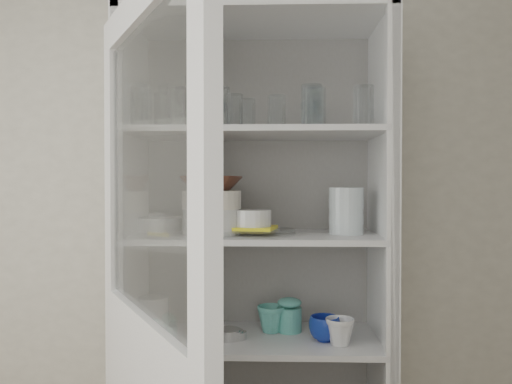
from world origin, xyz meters
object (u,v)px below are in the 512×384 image
at_px(plate_stack_front, 212,222).
at_px(white_canister, 154,315).
at_px(pantry_cabinet, 256,311).
at_px(goblet_1, 218,114).
at_px(mug_blue, 325,328).
at_px(teal_jar, 289,317).
at_px(cream_bowl, 212,200).
at_px(measuring_cups, 228,334).
at_px(white_ramekin, 252,218).
at_px(glass_platter, 252,232).
at_px(goblet_3, 310,114).
at_px(mug_white, 340,332).
at_px(mug_teal, 271,319).
at_px(plate_stack_back, 157,224).
at_px(terracotta_bowl, 212,183).
at_px(goblet_0, 218,115).
at_px(yellow_trivet, 252,228).
at_px(grey_bowl_stack, 346,211).
at_px(goblet_2, 309,114).

height_order(plate_stack_front, white_canister, plate_stack_front).
bearing_deg(pantry_cabinet, goblet_1, 178.35).
xyz_separation_m(mug_blue, teal_jar, (-0.13, 0.11, 0.01)).
bearing_deg(plate_stack_front, cream_bowl, 0.00).
bearing_deg(measuring_cups, white_ramekin, 10.88).
relative_size(glass_platter, teal_jar, 2.86).
relative_size(goblet_3, mug_white, 1.41).
relative_size(mug_blue, mug_teal, 1.04).
xyz_separation_m(plate_stack_back, white_ramekin, (0.40, -0.12, 0.04)).
bearing_deg(measuring_cups, teal_jar, 23.38).
height_order(terracotta_bowl, glass_platter, terracotta_bowl).
relative_size(goblet_0, mug_blue, 1.32).
distance_m(goblet_3, yellow_trivet, 0.52).
height_order(white_ramekin, white_canister, white_ramekin).
height_order(terracotta_bowl, mug_white, terracotta_bowl).
relative_size(cream_bowl, white_ramekin, 1.54).
relative_size(white_ramekin, mug_teal, 1.31).
distance_m(white_ramekin, mug_teal, 0.42).
bearing_deg(measuring_cups, grey_bowl_stack, 5.00).
distance_m(cream_bowl, glass_platter, 0.20).
bearing_deg(mug_blue, goblet_2, 111.64).
bearing_deg(teal_jar, white_canister, -177.39).
relative_size(cream_bowl, grey_bowl_stack, 1.26).
height_order(pantry_cabinet, mug_teal, pantry_cabinet).
bearing_deg(pantry_cabinet, glass_platter, -98.56).
distance_m(goblet_1, yellow_trivet, 0.48).
bearing_deg(mug_teal, pantry_cabinet, 169.06).
distance_m(glass_platter, measuring_cups, 0.40).
relative_size(yellow_trivet, mug_white, 1.63).
relative_size(yellow_trivet, mug_teal, 1.54).
xyz_separation_m(pantry_cabinet, white_ramekin, (-0.01, -0.09, 0.38)).
distance_m(mug_teal, white_canister, 0.47).
height_order(goblet_2, mug_white, goblet_2).
distance_m(grey_bowl_stack, mug_teal, 0.53).
bearing_deg(terracotta_bowl, white_ramekin, 1.12).
distance_m(glass_platter, white_canister, 0.52).
distance_m(cream_bowl, mug_teal, 0.54).
relative_size(goblet_1, mug_teal, 1.36).
distance_m(white_ramekin, white_canister, 0.56).
bearing_deg(plate_stack_front, yellow_trivet, 1.12).
bearing_deg(mug_white, white_ramekin, 174.49).
bearing_deg(cream_bowl, grey_bowl_stack, 2.80).
xyz_separation_m(goblet_3, mug_white, (0.10, -0.18, -0.83)).
distance_m(goblet_0, goblet_1, 0.05).
relative_size(goblet_1, plate_stack_front, 0.70).
xyz_separation_m(goblet_0, goblet_1, (0.01, -0.05, -0.00)).
bearing_deg(goblet_1, teal_jar, -2.60).
relative_size(goblet_0, grey_bowl_stack, 0.87).
bearing_deg(measuring_cups, yellow_trivet, 10.88).
relative_size(plate_stack_front, cream_bowl, 0.97).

